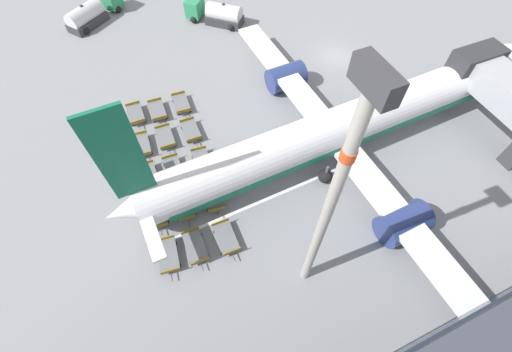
{
  "coord_description": "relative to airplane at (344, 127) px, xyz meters",
  "views": [
    {
      "loc": [
        28.99,
        -23.73,
        26.87
      ],
      "look_at": [
        13.35,
        -16.73,
        1.55
      ],
      "focal_mm": 24.0,
      "sensor_mm": 36.0,
      "label": 1
    }
  ],
  "objects": [
    {
      "name": "baggage_dolly_row_mid_b_col_e",
      "position": [
        4.87,
        -13.98,
        -2.44
      ],
      "size": [
        3.65,
        1.71,
        0.92
      ],
      "color": "slate",
      "rests_on": "ground_plane"
    },
    {
      "name": "baggage_dolly_row_mid_a_col_c",
      "position": [
        -3.7,
        -15.97,
        -2.44
      ],
      "size": [
        3.66,
        1.73,
        0.92
      ],
      "color": "slate",
      "rests_on": "ground_plane"
    },
    {
      "name": "baggage_dolly_row_near_col_b",
      "position": [
        -7.8,
        -18.02,
        -2.44
      ],
      "size": [
        3.69,
        1.84,
        0.92
      ],
      "color": "slate",
      "rests_on": "ground_plane"
    },
    {
      "name": "baggage_dolly_row_near_col_e",
      "position": [
        4.37,
        -18.8,
        -2.44
      ],
      "size": [
        3.7,
        1.91,
        0.92
      ],
      "color": "slate",
      "rests_on": "ground_plane"
    },
    {
      "name": "baggage_dolly_row_mid_a_col_d",
      "position": [
        0.51,
        -16.23,
        -2.44
      ],
      "size": [
        3.69,
        1.85,
        0.92
      ],
      "color": "slate",
      "rests_on": "ground_plane"
    },
    {
      "name": "baggage_dolly_row_mid_a_col_b",
      "position": [
        -7.8,
        -15.6,
        -2.44
      ],
      "size": [
        3.66,
        1.75,
        0.92
      ],
      "color": "slate",
      "rests_on": "ground_plane"
    },
    {
      "name": "baggage_dolly_row_mid_b_col_d",
      "position": [
        0.74,
        -13.61,
        -2.44
      ],
      "size": [
        3.7,
        1.89,
        0.92
      ],
      "color": "slate",
      "rests_on": "ground_plane"
    },
    {
      "name": "airplane",
      "position": [
        0.0,
        0.0,
        0.0
      ],
      "size": [
        38.46,
        45.09,
        13.41
      ],
      "color": "white",
      "rests_on": "ground_plane"
    },
    {
      "name": "baggage_dolly_row_near_col_c",
      "position": [
        -3.87,
        -18.3,
        -2.44
      ],
      "size": [
        3.66,
        1.75,
        0.92
      ],
      "color": "slate",
      "rests_on": "ground_plane"
    },
    {
      "name": "baggage_dolly_row_mid_b_col_b",
      "position": [
        -7.62,
        -12.97,
        -2.44
      ],
      "size": [
        3.65,
        1.71,
        0.92
      ],
      "color": "slate",
      "rests_on": "ground_plane"
    },
    {
      "name": "baggage_dolly_row_mid_a_col_e",
      "position": [
        4.57,
        -16.56,
        -2.44
      ],
      "size": [
        3.65,
        1.72,
        0.92
      ],
      "color": "slate",
      "rests_on": "ground_plane"
    },
    {
      "name": "apron_light_mast",
      "position": [
        10.15,
        -9.42,
        8.37
      ],
      "size": [
        2.0,
        0.71,
        20.05
      ],
      "color": "#ADA89E",
      "rests_on": "ground_plane"
    },
    {
      "name": "baggage_dolly_row_mid_a_col_a",
      "position": [
        -11.82,
        -15.35,
        -2.44
      ],
      "size": [
        3.67,
        1.77,
        0.92
      ],
      "color": "slate",
      "rests_on": "ground_plane"
    },
    {
      "name": "baggage_dolly_row_near_col_a",
      "position": [
        -12.24,
        -17.61,
        -2.44
      ],
      "size": [
        3.65,
        1.71,
        0.92
      ],
      "color": "slate",
      "rests_on": "ground_plane"
    },
    {
      "name": "stand_guidance_stripe",
      "position": [
        2.64,
        -9.59,
        -2.91
      ],
      "size": [
        0.97,
        21.07,
        0.01
      ],
      "color": "white",
      "rests_on": "ground_plane"
    },
    {
      "name": "baggage_dolly_row_near_col_d",
      "position": [
        0.28,
        -18.72,
        -2.44
      ],
      "size": [
        3.64,
        1.69,
        0.92
      ],
      "color": "slate",
      "rests_on": "ground_plane"
    },
    {
      "name": "ground_plane",
      "position": [
        -12.48,
        7.26,
        -2.92
      ],
      "size": [
        500.0,
        500.0,
        0.0
      ],
      "primitive_type": "plane",
      "color": "gray"
    },
    {
      "name": "baggage_dolly_row_mid_b_col_a",
      "position": [
        -11.79,
        -12.71,
        -2.44
      ],
      "size": [
        3.67,
        1.78,
        0.92
      ],
      "color": "slate",
      "rests_on": "ground_plane"
    },
    {
      "name": "baggage_dolly_row_mid_b_col_c",
      "position": [
        -3.47,
        -13.22,
        -2.44
      ],
      "size": [
        3.69,
        1.87,
        0.92
      ],
      "color": "slate",
      "rests_on": "ground_plane"
    },
    {
      "name": "fuel_tanker_secondary",
      "position": [
        -25.33,
        -3.41,
        -1.7
      ],
      "size": [
        7.01,
        7.22,
        2.89
      ],
      "color": "#2D8C5B",
      "rests_on": "ground_plane"
    },
    {
      "name": "fuel_tanker_primary",
      "position": [
        -32.41,
        -18.59,
        -1.67
      ],
      "size": [
        6.83,
        8.25,
        2.89
      ],
      "color": "#2D8C5B",
      "rests_on": "ground_plane"
    }
  ]
}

